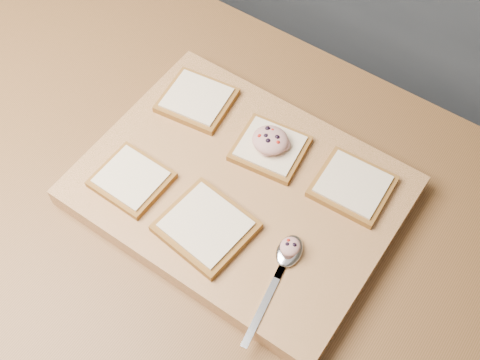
# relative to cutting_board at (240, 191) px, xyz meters

# --- Properties ---
(ground) EXTENTS (4.00, 4.00, 0.00)m
(ground) POSITION_rel_cutting_board_xyz_m (-0.16, -0.03, -0.92)
(ground) COLOR #515459
(ground) RESTS_ON ground
(island_counter) EXTENTS (2.00, 0.80, 0.90)m
(island_counter) POSITION_rel_cutting_board_xyz_m (-0.16, -0.03, -0.47)
(island_counter) COLOR slate
(island_counter) RESTS_ON ground
(cutting_board) EXTENTS (0.49, 0.37, 0.04)m
(cutting_board) POSITION_rel_cutting_board_xyz_m (0.00, 0.00, 0.00)
(cutting_board) COLOR tan
(cutting_board) RESTS_ON island_counter
(bread_far_left) EXTENTS (0.13, 0.12, 0.02)m
(bread_far_left) POSITION_rel_cutting_board_xyz_m (-0.16, 0.10, 0.03)
(bread_far_left) COLOR brown
(bread_far_left) RESTS_ON cutting_board
(bread_far_center) EXTENTS (0.12, 0.12, 0.02)m
(bread_far_center) POSITION_rel_cutting_board_xyz_m (0.00, 0.08, 0.03)
(bread_far_center) COLOR brown
(bread_far_center) RESTS_ON cutting_board
(bread_far_right) EXTENTS (0.12, 0.11, 0.02)m
(bread_far_right) POSITION_rel_cutting_board_xyz_m (0.15, 0.10, 0.03)
(bread_far_right) COLOR brown
(bread_far_right) RESTS_ON cutting_board
(bread_near_left) EXTENTS (0.11, 0.10, 0.02)m
(bread_near_left) POSITION_rel_cutting_board_xyz_m (-0.15, -0.09, 0.03)
(bread_near_left) COLOR brown
(bread_near_left) RESTS_ON cutting_board
(bread_near_center) EXTENTS (0.14, 0.13, 0.02)m
(bread_near_center) POSITION_rel_cutting_board_xyz_m (0.00, -0.10, 0.03)
(bread_near_center) COLOR brown
(bread_near_center) RESTS_ON cutting_board
(tuna_salad_dollop) EXTENTS (0.06, 0.06, 0.03)m
(tuna_salad_dollop) POSITION_rel_cutting_board_xyz_m (0.00, 0.08, 0.05)
(tuna_salad_dollop) COLOR tan
(tuna_salad_dollop) RESTS_ON bread_far_center
(spoon) EXTENTS (0.05, 0.19, 0.01)m
(spoon) POSITION_rel_cutting_board_xyz_m (0.13, -0.07, 0.03)
(spoon) COLOR silver
(spoon) RESTS_ON cutting_board
(spoon_salad) EXTENTS (0.03, 0.03, 0.02)m
(spoon_salad) POSITION_rel_cutting_board_xyz_m (0.13, -0.06, 0.04)
(spoon_salad) COLOR tan
(spoon_salad) RESTS_ON spoon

